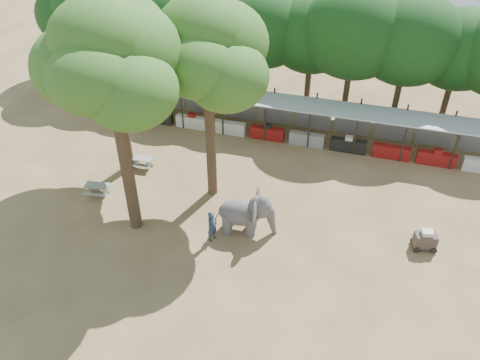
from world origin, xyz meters
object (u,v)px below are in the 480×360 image
(handler, at_px, (212,227))
(cart_front, at_px, (425,240))
(yard_tree_left, at_px, (109,40))
(yard_tree_center, at_px, (108,62))
(yard_tree_back, at_px, (206,52))
(picnic_table_far, at_px, (142,161))
(picnic_table_near, at_px, (97,188))
(elephant, at_px, (247,213))

(handler, xyz_separation_m, cart_front, (10.59, 2.50, -0.31))
(yard_tree_left, xyz_separation_m, yard_tree_center, (3.00, -5.00, 1.01))
(yard_tree_back, distance_m, picnic_table_far, 9.60)
(cart_front, bearing_deg, yard_tree_center, 176.03)
(picnic_table_far, relative_size, cart_front, 1.03)
(yard_tree_left, bearing_deg, yard_tree_center, -59.04)
(yard_tree_back, distance_m, picnic_table_near, 10.51)
(picnic_table_near, relative_size, picnic_table_far, 1.13)
(yard_tree_left, xyz_separation_m, cart_front, (18.09, -2.55, -7.62))
(yard_tree_back, xyz_separation_m, picnic_table_near, (-6.28, -2.35, -8.09))
(yard_tree_left, height_order, elephant, yard_tree_left)
(elephant, xyz_separation_m, handler, (-1.51, -1.20, -0.33))
(handler, bearing_deg, yard_tree_left, 78.39)
(elephant, xyz_separation_m, cart_front, (9.08, 1.30, -0.64))
(yard_tree_back, xyz_separation_m, handler, (1.50, -4.05, -7.65))
(picnic_table_far, bearing_deg, yard_tree_left, -178.56)
(picnic_table_far, bearing_deg, elephant, -26.48)
(yard_tree_left, xyz_separation_m, handler, (7.50, -5.05, -7.31))
(picnic_table_near, height_order, picnic_table_far, picnic_table_near)
(yard_tree_left, bearing_deg, picnic_table_far, 2.17)
(cart_front, bearing_deg, yard_tree_left, 158.77)
(yard_tree_left, distance_m, cart_front, 19.79)
(yard_tree_center, height_order, yard_tree_back, yard_tree_center)
(yard_tree_left, xyz_separation_m, yard_tree_back, (6.00, -1.00, 0.34))
(handler, bearing_deg, picnic_table_far, 74.51)
(yard_tree_back, xyz_separation_m, cart_front, (12.09, -1.55, -7.97))
(yard_tree_left, relative_size, yard_tree_back, 0.97)
(yard_tree_center, distance_m, yard_tree_back, 5.04)
(elephant, distance_m, picnic_table_near, 9.33)
(elephant, bearing_deg, picnic_table_far, 146.78)
(cart_front, bearing_deg, elephant, 174.94)
(yard_tree_left, xyz_separation_m, picnic_table_far, (0.95, 0.04, -7.75))
(yard_tree_left, bearing_deg, picnic_table_near, -94.70)
(yard_tree_back, bearing_deg, handler, -69.72)
(elephant, distance_m, picnic_table_far, 8.98)
(yard_tree_center, relative_size, elephant, 3.73)
(handler, relative_size, picnic_table_far, 1.28)
(picnic_table_near, distance_m, picnic_table_far, 3.61)
(yard_tree_back, relative_size, handler, 6.40)
(handler, bearing_deg, yard_tree_back, 42.65)
(yard_tree_center, distance_m, elephant, 10.07)
(yard_tree_back, distance_m, handler, 8.79)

